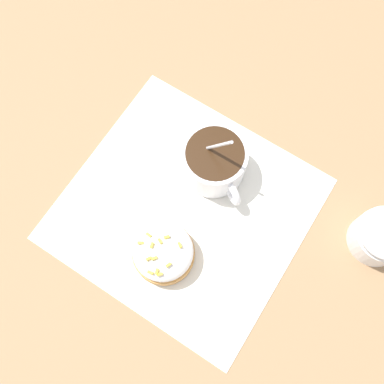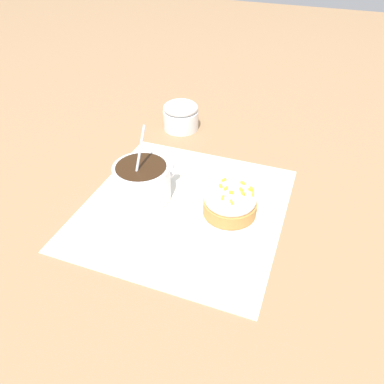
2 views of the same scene
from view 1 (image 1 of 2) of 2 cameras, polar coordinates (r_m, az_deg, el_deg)
ground_plane at (r=0.62m, az=-0.83°, el=-2.16°), size 3.00×3.00×0.00m
paper_napkin at (r=0.62m, az=-0.83°, el=-2.13°), size 0.31×0.32×0.00m
coffee_cup at (r=0.60m, az=3.08°, el=3.79°), size 0.09×0.10×0.12m
frosted_pastry at (r=0.58m, az=-3.66°, el=-7.64°), size 0.08×0.08×0.05m
sugar_bowl at (r=0.63m, az=22.98°, el=-5.13°), size 0.07×0.07×0.06m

